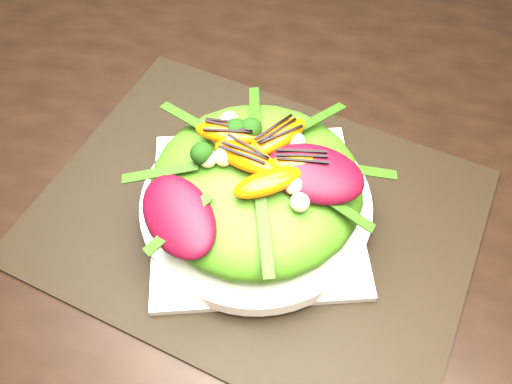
% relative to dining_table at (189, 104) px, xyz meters
% --- Properties ---
extents(floor, '(4.00, 4.00, 0.01)m').
position_rel_dining_table_xyz_m(floor, '(0.00, 0.00, -0.73)').
color(floor, brown).
rests_on(floor, ground).
extents(dining_table, '(1.60, 0.90, 0.75)m').
position_rel_dining_table_xyz_m(dining_table, '(0.00, 0.00, 0.00)').
color(dining_table, black).
rests_on(dining_table, floor).
extents(placemat, '(0.55, 0.46, 0.00)m').
position_rel_dining_table_xyz_m(placemat, '(0.13, -0.17, 0.02)').
color(placemat, black).
rests_on(placemat, dining_table).
extents(plate_base, '(0.29, 0.29, 0.01)m').
position_rel_dining_table_xyz_m(plate_base, '(0.13, -0.17, 0.03)').
color(plate_base, silver).
rests_on(plate_base, placemat).
extents(salad_bowl, '(0.32, 0.32, 0.02)m').
position_rel_dining_table_xyz_m(salad_bowl, '(0.13, -0.17, 0.04)').
color(salad_bowl, white).
rests_on(salad_bowl, plate_base).
extents(lettuce_mound, '(0.27, 0.27, 0.08)m').
position_rel_dining_table_xyz_m(lettuce_mound, '(0.13, -0.17, 0.08)').
color(lettuce_mound, '#447D17').
rests_on(lettuce_mound, salad_bowl).
extents(radicchio_leaf, '(0.10, 0.07, 0.02)m').
position_rel_dining_table_xyz_m(radicchio_leaf, '(0.19, -0.18, 0.12)').
color(radicchio_leaf, '#420715').
rests_on(radicchio_leaf, lettuce_mound).
extents(orange_segment, '(0.07, 0.03, 0.02)m').
position_rel_dining_table_xyz_m(orange_segment, '(0.12, -0.15, 0.12)').
color(orange_segment, '#FF5604').
rests_on(orange_segment, lettuce_mound).
extents(broccoli_floret, '(0.04, 0.04, 0.03)m').
position_rel_dining_table_xyz_m(broccoli_floret, '(0.08, -0.15, 0.13)').
color(broccoli_floret, black).
rests_on(broccoli_floret, lettuce_mound).
extents(macadamia_nut, '(0.02, 0.02, 0.02)m').
position_rel_dining_table_xyz_m(macadamia_nut, '(0.17, -0.21, 0.12)').
color(macadamia_nut, '#C6B88B').
rests_on(macadamia_nut, lettuce_mound).
extents(balsamic_drizzle, '(0.05, 0.00, 0.00)m').
position_rel_dining_table_xyz_m(balsamic_drizzle, '(0.12, -0.15, 0.13)').
color(balsamic_drizzle, black).
rests_on(balsamic_drizzle, orange_segment).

